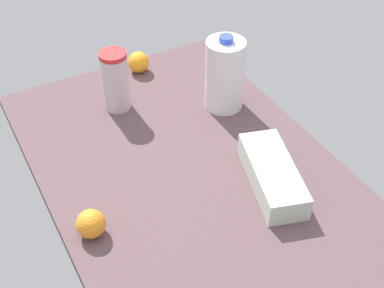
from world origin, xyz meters
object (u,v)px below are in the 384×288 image
object	(u,v)px
egg_carton	(272,175)
orange_beside_bowl	(91,224)
milk_jug	(225,75)
tumbler_cup	(115,81)
orange_loose	(139,62)

from	to	relation	value
egg_carton	orange_beside_bowl	xyz separation A→B (cm)	(-6.58, -47.36, 0.16)
milk_jug	orange_beside_bowl	size ratio (longest dim) A/B	3.42
tumbler_cup	orange_beside_bowl	xyz separation A→B (cm)	(44.33, -24.99, -6.18)
milk_jug	orange_loose	size ratio (longest dim) A/B	3.41
egg_carton	orange_loose	world-z (taller)	orange_loose
egg_carton	tumbler_cup	xyz separation A→B (cm)	(-50.90, -22.36, 6.34)
egg_carton	orange_loose	bearing A→B (deg)	-156.21
egg_carton	orange_beside_bowl	distance (cm)	47.81
tumbler_cup	orange_beside_bowl	world-z (taller)	tumbler_cup
milk_jug	orange_loose	xyz separation A→B (cm)	(-30.29, -15.19, -7.78)
tumbler_cup	orange_loose	bearing A→B (deg)	137.67
tumbler_cup	orange_beside_bowl	distance (cm)	51.26
milk_jug	tumbler_cup	distance (cm)	32.86
egg_carton	orange_beside_bowl	size ratio (longest dim) A/B	3.97
egg_carton	tumbler_cup	bearing A→B (deg)	-139.58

